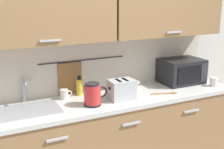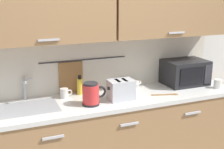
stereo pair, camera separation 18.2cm
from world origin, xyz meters
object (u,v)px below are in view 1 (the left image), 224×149
at_px(mug_near_sink, 64,94).
at_px(toaster, 122,89).
at_px(microwave, 181,71).
at_px(mug_by_kettle, 214,82).
at_px(mixing_bowl, 130,84).
at_px(dish_soap_bottle, 79,87).
at_px(wooden_spoon, 167,93).
at_px(electric_kettle, 93,94).

height_order(mug_near_sink, toaster, toaster).
height_order(microwave, mug_by_kettle, microwave).
distance_m(microwave, mixing_bowl, 0.63).
relative_size(mug_near_sink, toaster, 0.47).
height_order(dish_soap_bottle, wooden_spoon, dish_soap_bottle).
relative_size(dish_soap_bottle, mug_near_sink, 1.63).
height_order(microwave, mug_near_sink, microwave).
relative_size(electric_kettle, wooden_spoon, 0.83).
bearing_deg(dish_soap_bottle, microwave, -4.61).
bearing_deg(dish_soap_bottle, toaster, -41.82).
bearing_deg(mixing_bowl, wooden_spoon, -52.65).
bearing_deg(dish_soap_bottle, mug_by_kettle, -13.96).
distance_m(toaster, wooden_spoon, 0.50).
bearing_deg(toaster, wooden_spoon, -7.77).
height_order(mixing_bowl, toaster, toaster).
bearing_deg(toaster, dish_soap_bottle, 138.18).
bearing_deg(mixing_bowl, electric_kettle, -151.60).
height_order(dish_soap_bottle, toaster, dish_soap_bottle).
bearing_deg(mug_by_kettle, mixing_bowl, 159.27).
relative_size(microwave, mug_near_sink, 3.83).
distance_m(toaster, mug_by_kettle, 1.10).
bearing_deg(mug_near_sink, microwave, -1.97).
distance_m(microwave, electric_kettle, 1.18).
distance_m(microwave, dish_soap_bottle, 1.18).
height_order(microwave, electric_kettle, microwave).
xyz_separation_m(toaster, mug_by_kettle, (1.10, -0.07, -0.05)).
bearing_deg(electric_kettle, toaster, 5.74).
xyz_separation_m(dish_soap_bottle, mug_near_sink, (-0.17, -0.05, -0.04)).
distance_m(mixing_bowl, toaster, 0.35).
xyz_separation_m(microwave, mixing_bowl, (-0.62, 0.07, -0.09)).
bearing_deg(toaster, mug_near_sink, 154.05).
bearing_deg(mixing_bowl, toaster, -131.77).
bearing_deg(mixing_bowl, dish_soap_bottle, 177.36).
bearing_deg(microwave, mug_near_sink, 178.03).
bearing_deg(wooden_spoon, toaster, 172.23).
bearing_deg(dish_soap_bottle, wooden_spoon, -23.70).
bearing_deg(mixing_bowl, mug_by_kettle, -20.73).
xyz_separation_m(electric_kettle, dish_soap_bottle, (-0.01, 0.32, -0.01)).
bearing_deg(mixing_bowl, mug_near_sink, -178.18).
height_order(mixing_bowl, mug_by_kettle, mug_by_kettle).
xyz_separation_m(microwave, mug_by_kettle, (0.24, -0.26, -0.09)).
xyz_separation_m(mug_near_sink, toaster, (0.49, -0.24, 0.05)).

